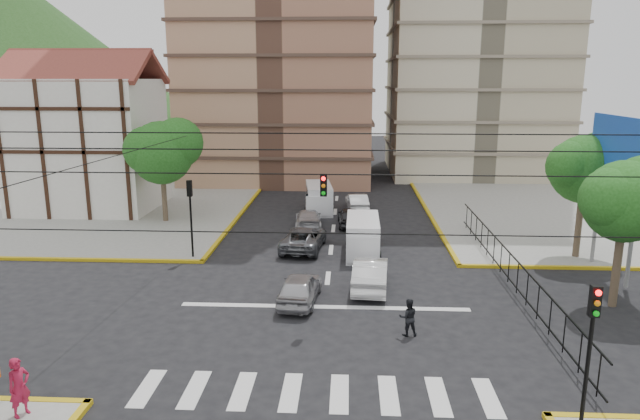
# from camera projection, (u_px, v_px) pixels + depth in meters

# --- Properties ---
(ground) EXTENTS (160.00, 160.00, 0.00)m
(ground) POSITION_uv_depth(u_px,v_px,m) (323.00, 318.00, 24.50)
(ground) COLOR black
(ground) RESTS_ON ground
(sidewalk_nw) EXTENTS (26.00, 26.00, 0.15)m
(sidewalk_nw) POSITION_uv_depth(u_px,v_px,m) (82.00, 208.00, 44.94)
(sidewalk_nw) COLOR gray
(sidewalk_nw) RESTS_ON ground
(sidewalk_ne) EXTENTS (26.00, 26.00, 0.15)m
(sidewalk_ne) POSITION_uv_depth(u_px,v_px,m) (600.00, 214.00, 42.93)
(sidewalk_ne) COLOR gray
(sidewalk_ne) RESTS_ON ground
(crosswalk_stripes) EXTENTS (12.00, 2.40, 0.01)m
(crosswalk_stripes) POSITION_uv_depth(u_px,v_px,m) (315.00, 393.00, 18.66)
(crosswalk_stripes) COLOR silver
(crosswalk_stripes) RESTS_ON ground
(stop_line) EXTENTS (13.00, 0.40, 0.01)m
(stop_line) POSITION_uv_depth(u_px,v_px,m) (325.00, 307.00, 25.66)
(stop_line) COLOR silver
(stop_line) RESTS_ON ground
(tudor_building) EXTENTS (10.80, 8.05, 12.23)m
(tudor_building) POSITION_uv_depth(u_px,v_px,m) (88.00, 142.00, 43.72)
(tudor_building) COLOR silver
(tudor_building) RESTS_ON ground
(distant_hill) EXTENTS (70.00, 70.00, 28.00)m
(distant_hill) POSITION_uv_depth(u_px,v_px,m) (4.00, 53.00, 92.20)
(distant_hill) COLOR #224C19
(distant_hill) RESTS_ON ground
(park_fence) EXTENTS (0.10, 22.50, 1.66)m
(park_fence) POSITION_uv_depth(u_px,v_px,m) (507.00, 285.00, 28.42)
(park_fence) COLOR black
(park_fence) RESTS_ON ground
(billboard) EXTENTS (0.36, 6.20, 8.10)m
(billboard) POSITION_uv_depth(u_px,v_px,m) (620.00, 162.00, 28.25)
(billboard) COLOR slate
(billboard) RESTS_ON ground
(tree_park_a) EXTENTS (4.41, 3.60, 6.83)m
(tree_park_a) POSITION_uv_depth(u_px,v_px,m) (627.00, 198.00, 24.67)
(tree_park_a) COLOR #473828
(tree_park_a) RESTS_ON ground
(tree_park_c) EXTENTS (4.65, 3.80, 7.25)m
(tree_park_c) POSITION_uv_depth(u_px,v_px,m) (586.00, 166.00, 31.35)
(tree_park_c) COLOR #473828
(tree_park_c) RESTS_ON ground
(tree_tudor) EXTENTS (5.39, 4.40, 7.43)m
(tree_tudor) POSITION_uv_depth(u_px,v_px,m) (163.00, 150.00, 39.49)
(tree_tudor) COLOR #473828
(tree_tudor) RESTS_ON ground
(traffic_light_se) EXTENTS (0.28, 0.22, 4.40)m
(traffic_light_se) POSITION_uv_depth(u_px,v_px,m) (591.00, 334.00, 15.81)
(traffic_light_se) COLOR black
(traffic_light_se) RESTS_ON ground
(traffic_light_nw) EXTENTS (0.28, 0.22, 4.40)m
(traffic_light_nw) POSITION_uv_depth(u_px,v_px,m) (190.00, 206.00, 31.77)
(traffic_light_nw) COLOR black
(traffic_light_nw) RESTS_ON ground
(traffic_light_hanging) EXTENTS (18.00, 9.12, 0.92)m
(traffic_light_hanging) POSITION_uv_depth(u_px,v_px,m) (321.00, 193.00, 21.18)
(traffic_light_hanging) COLOR black
(traffic_light_hanging) RESTS_ON ground
(van_right_lane) EXTENTS (2.01, 4.74, 2.13)m
(van_right_lane) POSITION_uv_depth(u_px,v_px,m) (363.00, 238.00, 32.97)
(van_right_lane) COLOR silver
(van_right_lane) RESTS_ON ground
(van_left_lane) EXTENTS (2.35, 4.86, 2.11)m
(van_left_lane) POSITION_uv_depth(u_px,v_px,m) (319.00, 199.00, 43.66)
(van_left_lane) COLOR silver
(van_left_lane) RESTS_ON ground
(car_silver_front_left) EXTENTS (2.02, 4.24, 1.40)m
(car_silver_front_left) POSITION_uv_depth(u_px,v_px,m) (300.00, 288.00, 26.08)
(car_silver_front_left) COLOR #A5A5A9
(car_silver_front_left) RESTS_ON ground
(car_white_front_right) EXTENTS (1.97, 4.76, 1.53)m
(car_white_front_right) POSITION_uv_depth(u_px,v_px,m) (371.00, 273.00, 27.81)
(car_white_front_right) COLOR silver
(car_white_front_right) RESTS_ON ground
(car_grey_mid_left) EXTENTS (2.75, 5.13, 1.37)m
(car_grey_mid_left) POSITION_uv_depth(u_px,v_px,m) (304.00, 238.00, 34.20)
(car_grey_mid_left) COLOR #585A5F
(car_grey_mid_left) RESTS_ON ground
(car_silver_rear_left) EXTENTS (2.07, 4.44, 1.25)m
(car_silver_rear_left) POSITION_uv_depth(u_px,v_px,m) (308.00, 219.00, 39.20)
(car_silver_rear_left) COLOR silver
(car_silver_rear_left) RESTS_ON ground
(car_darkgrey_mid_right) EXTENTS (1.78, 3.99, 1.33)m
(car_darkgrey_mid_right) POSITION_uv_depth(u_px,v_px,m) (350.00, 217.00, 39.56)
(car_darkgrey_mid_right) COLOR #252528
(car_darkgrey_mid_right) RESTS_ON ground
(car_white_rear_right) EXTENTS (1.86, 4.22, 1.35)m
(car_white_rear_right) POSITION_uv_depth(u_px,v_px,m) (357.00, 202.00, 44.20)
(car_white_rear_right) COLOR white
(car_white_rear_right) RESTS_ON ground
(pedestrian_sw_corner) EXTENTS (0.71, 0.80, 1.85)m
(pedestrian_sw_corner) POSITION_uv_depth(u_px,v_px,m) (19.00, 387.00, 16.97)
(pedestrian_sw_corner) COLOR #B11B3E
(pedestrian_sw_corner) RESTS_ON sidewalk_sw
(pedestrian_crosswalk) EXTENTS (0.81, 0.67, 1.54)m
(pedestrian_crosswalk) POSITION_uv_depth(u_px,v_px,m) (408.00, 317.00, 22.68)
(pedestrian_crosswalk) COLOR black
(pedestrian_crosswalk) RESTS_ON ground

